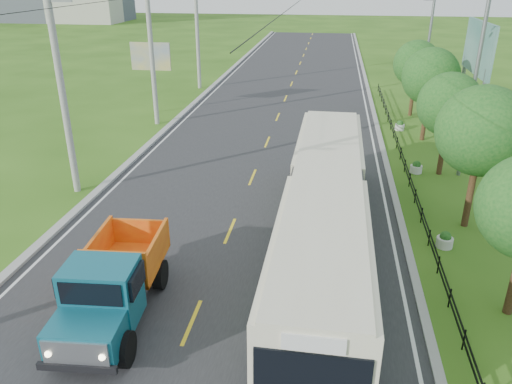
% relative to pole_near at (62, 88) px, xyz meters
% --- Properties ---
extents(ground, '(240.00, 240.00, 0.00)m').
position_rel_pole_near_xyz_m(ground, '(8.26, -9.00, -5.09)').
color(ground, '#2D5814').
rests_on(ground, ground).
extents(road, '(14.00, 120.00, 0.02)m').
position_rel_pole_near_xyz_m(road, '(8.26, 11.00, -5.08)').
color(road, '#28282B').
rests_on(road, ground).
extents(curb_left, '(0.40, 120.00, 0.15)m').
position_rel_pole_near_xyz_m(curb_left, '(1.06, 11.00, -5.02)').
color(curb_left, '#9E9E99').
rests_on(curb_left, ground).
extents(curb_right, '(0.30, 120.00, 0.10)m').
position_rel_pole_near_xyz_m(curb_right, '(15.41, 11.00, -5.04)').
color(curb_right, '#9E9E99').
rests_on(curb_right, ground).
extents(edge_line_left, '(0.12, 120.00, 0.00)m').
position_rel_pole_near_xyz_m(edge_line_left, '(1.61, 11.00, -5.07)').
color(edge_line_left, silver).
rests_on(edge_line_left, road).
extents(edge_line_right, '(0.12, 120.00, 0.00)m').
position_rel_pole_near_xyz_m(edge_line_right, '(14.91, 11.00, -5.07)').
color(edge_line_right, silver).
rests_on(edge_line_right, road).
extents(centre_dash, '(0.12, 2.20, 0.00)m').
position_rel_pole_near_xyz_m(centre_dash, '(8.26, -9.00, -5.07)').
color(centre_dash, yellow).
rests_on(centre_dash, road).
extents(railing_right, '(0.04, 40.00, 0.60)m').
position_rel_pole_near_xyz_m(railing_right, '(16.26, 5.00, -4.79)').
color(railing_right, black).
rests_on(railing_right, ground).
extents(pole_near, '(3.51, 0.32, 10.00)m').
position_rel_pole_near_xyz_m(pole_near, '(0.00, 0.00, 0.00)').
color(pole_near, gray).
rests_on(pole_near, ground).
extents(pole_mid, '(3.51, 0.32, 10.00)m').
position_rel_pole_near_xyz_m(pole_mid, '(0.00, 12.00, 0.00)').
color(pole_mid, gray).
rests_on(pole_mid, ground).
extents(pole_far, '(3.51, 0.32, 10.00)m').
position_rel_pole_near_xyz_m(pole_far, '(0.00, 24.00, 0.00)').
color(pole_far, gray).
rests_on(pole_far, ground).
extents(tree_third, '(3.60, 3.62, 6.00)m').
position_rel_pole_near_xyz_m(tree_third, '(18.12, -0.86, -1.11)').
color(tree_third, '#382314').
rests_on(tree_third, ground).
extents(tree_fourth, '(3.24, 3.31, 5.40)m').
position_rel_pole_near_xyz_m(tree_fourth, '(18.12, 5.14, -1.51)').
color(tree_fourth, '#382314').
rests_on(tree_fourth, ground).
extents(tree_fifth, '(3.48, 3.52, 5.80)m').
position_rel_pole_near_xyz_m(tree_fifth, '(18.12, 11.14, -1.24)').
color(tree_fifth, '#382314').
rests_on(tree_fifth, ground).
extents(tree_back, '(3.30, 3.36, 5.50)m').
position_rel_pole_near_xyz_m(tree_back, '(18.12, 17.14, -1.44)').
color(tree_back, '#382314').
rests_on(tree_back, ground).
extents(streetlight_mid, '(3.02, 0.20, 9.07)m').
position_rel_pole_near_xyz_m(streetlight_mid, '(18.90, 5.00, -0.19)').
color(streetlight_mid, slate).
rests_on(streetlight_mid, ground).
extents(streetlight_far, '(3.02, 0.20, 9.07)m').
position_rel_pole_near_xyz_m(streetlight_far, '(18.90, 19.00, -0.19)').
color(streetlight_far, slate).
rests_on(streetlight_far, ground).
extents(planter_near, '(0.64, 0.64, 0.67)m').
position_rel_pole_near_xyz_m(planter_near, '(16.86, -3.00, -4.81)').
color(planter_near, silver).
rests_on(planter_near, ground).
extents(planter_mid, '(0.64, 0.64, 0.67)m').
position_rel_pole_near_xyz_m(planter_mid, '(16.86, 5.00, -4.81)').
color(planter_mid, silver).
rests_on(planter_mid, ground).
extents(planter_far, '(0.64, 0.64, 0.67)m').
position_rel_pole_near_xyz_m(planter_far, '(16.86, 13.00, -4.81)').
color(planter_far, silver).
rests_on(planter_far, ground).
extents(billboard_left, '(3.00, 0.20, 5.20)m').
position_rel_pole_near_xyz_m(billboard_left, '(-1.24, 15.00, -1.23)').
color(billboard_left, slate).
rests_on(billboard_left, ground).
extents(billboard_right, '(0.24, 6.00, 7.30)m').
position_rel_pole_near_xyz_m(billboard_right, '(20.56, 11.00, 0.25)').
color(billboard_right, slate).
rests_on(billboard_right, ground).
extents(bus, '(2.98, 17.15, 3.30)m').
position_rel_pole_near_xyz_m(bus, '(12.13, -4.40, -3.11)').
color(bus, '#2A6A2E').
rests_on(bus, ground).
extents(dump_truck, '(2.57, 5.83, 2.39)m').
position_rel_pole_near_xyz_m(dump_truck, '(5.87, -9.09, -3.74)').
color(dump_truck, '#125A6D').
rests_on(dump_truck, ground).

